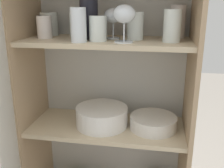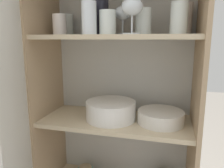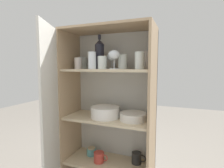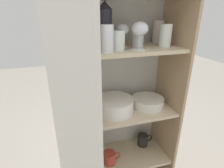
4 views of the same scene
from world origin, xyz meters
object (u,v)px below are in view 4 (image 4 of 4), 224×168
Objects in this scene: coffee_mug_primary at (110,158)px; wine_bottle at (105,25)px; mixing_bowl_large at (148,101)px; storage_jar at (90,154)px; plate_stack_white at (114,105)px.

wine_bottle is at bearing 102.86° from coffee_mug_primary.
mixing_bowl_large is 1.72× the size of coffee_mug_primary.
coffee_mug_primary is (-0.28, -0.04, -0.38)m from mixing_bowl_large.
wine_bottle is 3.31× the size of storage_jar.
storage_jar is (-0.40, 0.04, -0.39)m from mixing_bowl_large.
mixing_bowl_large is at bearing 8.38° from coffee_mug_primary.
plate_stack_white is 0.43m from storage_jar.
wine_bottle is at bearing 169.89° from plate_stack_white.
mixing_bowl_large is 2.52× the size of storage_jar.
coffee_mug_primary is at bearing -142.10° from plate_stack_white.
coffee_mug_primary is at bearing -35.36° from storage_jar.
storage_jar is (-0.16, 0.05, -0.40)m from plate_stack_white.
plate_stack_white reaches higher than mixing_bowl_large.
storage_jar is (-0.12, 0.09, -0.01)m from coffee_mug_primary.
wine_bottle is 0.48m from plate_stack_white.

